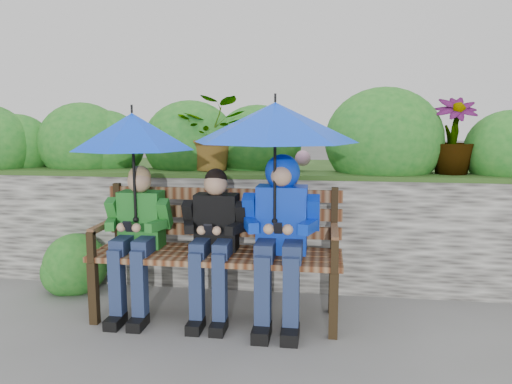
# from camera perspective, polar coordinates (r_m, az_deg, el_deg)

# --- Properties ---
(ground) EXTENTS (60.00, 60.00, 0.00)m
(ground) POSITION_cam_1_polar(r_m,az_deg,el_deg) (3.95, -0.21, -13.98)
(ground) COLOR #5E5D5B
(ground) RESTS_ON ground
(garden_backdrop) EXTENTS (8.00, 2.88, 1.82)m
(garden_backdrop) POSITION_cam_1_polar(r_m,az_deg,el_deg) (5.29, 1.64, -0.85)
(garden_backdrop) COLOR #3C3A37
(garden_backdrop) RESTS_ON ground
(park_bench) EXTENTS (1.87, 0.55, 0.99)m
(park_bench) POSITION_cam_1_polar(r_m,az_deg,el_deg) (3.83, -4.29, -5.87)
(park_bench) COLOR black
(park_bench) RESTS_ON ground
(boy_left) EXTENTS (0.49, 0.56, 1.15)m
(boy_left) POSITION_cam_1_polar(r_m,az_deg,el_deg) (3.91, -13.43, -4.42)
(boy_left) COLOR #1F6A24
(boy_left) RESTS_ON ground
(boy_middle) EXTENTS (0.48, 0.55, 1.13)m
(boy_middle) POSITION_cam_1_polar(r_m,az_deg,el_deg) (3.74, -4.84, -4.89)
(boy_middle) COLOR black
(boy_middle) RESTS_ON ground
(boy_right) EXTENTS (0.56, 0.68, 1.24)m
(boy_right) POSITION_cam_1_polar(r_m,az_deg,el_deg) (3.64, 2.85, -3.73)
(boy_right) COLOR #1429BB
(boy_right) RESTS_ON ground
(umbrella_left) EXTENTS (0.93, 0.93, 0.88)m
(umbrella_left) POSITION_cam_1_polar(r_m,az_deg,el_deg) (3.80, -13.93, 6.74)
(umbrella_left) COLOR #0539E6
(umbrella_left) RESTS_ON ground
(umbrella_right) EXTENTS (1.17, 1.17, 0.93)m
(umbrella_right) POSITION_cam_1_polar(r_m,az_deg,el_deg) (3.54, 2.20, 7.96)
(umbrella_right) COLOR #0539E6
(umbrella_right) RESTS_ON ground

